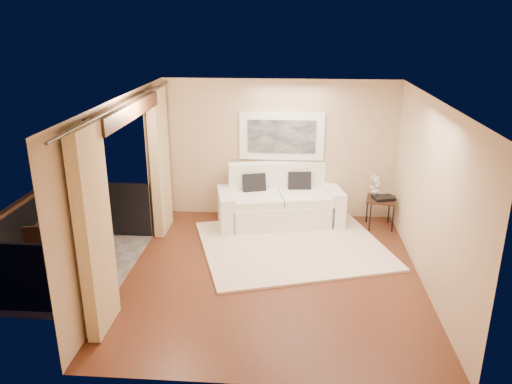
# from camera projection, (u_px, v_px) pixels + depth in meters

# --- Properties ---
(floor) EXTENTS (5.00, 5.00, 0.00)m
(floor) POSITION_uv_depth(u_px,v_px,m) (273.00, 274.00, 7.76)
(floor) COLOR brown
(floor) RESTS_ON ground
(room_shell) EXTENTS (5.00, 6.40, 5.00)m
(room_shell) POSITION_uv_depth(u_px,v_px,m) (125.00, 111.00, 7.08)
(room_shell) COLOR white
(room_shell) RESTS_ON ground
(balcony) EXTENTS (1.81, 2.60, 1.17)m
(balcony) POSITION_uv_depth(u_px,v_px,m) (66.00, 256.00, 7.94)
(balcony) COLOR #605B56
(balcony) RESTS_ON ground
(curtains) EXTENTS (0.16, 4.80, 2.64)m
(curtains) POSITION_uv_depth(u_px,v_px,m) (134.00, 189.00, 7.47)
(curtains) COLOR #D4B983
(curtains) RESTS_ON ground
(artwork) EXTENTS (1.62, 0.07, 0.92)m
(artwork) POSITION_uv_depth(u_px,v_px,m) (282.00, 136.00, 9.54)
(artwork) COLOR white
(artwork) RESTS_ON room_shell
(rug) EXTENTS (3.71, 3.45, 0.04)m
(rug) POSITION_uv_depth(u_px,v_px,m) (292.00, 245.00, 8.70)
(rug) COLOR #FDE7CB
(rug) RESTS_ON floor
(sofa) EXTENTS (2.49, 1.46, 1.12)m
(sofa) POSITION_uv_depth(u_px,v_px,m) (279.00, 203.00, 9.61)
(sofa) COLOR white
(sofa) RESTS_ON floor
(side_table) EXTENTS (0.61, 0.61, 0.57)m
(side_table) POSITION_uv_depth(u_px,v_px,m) (381.00, 202.00, 9.34)
(side_table) COLOR #311B10
(side_table) RESTS_ON floor
(tray) EXTENTS (0.44, 0.37, 0.05)m
(tray) POSITION_uv_depth(u_px,v_px,m) (384.00, 198.00, 9.29)
(tray) COLOR black
(tray) RESTS_ON side_table
(orchid) EXTENTS (0.28, 0.27, 0.44)m
(orchid) POSITION_uv_depth(u_px,v_px,m) (375.00, 185.00, 9.36)
(orchid) COLOR white
(orchid) RESTS_ON side_table
(bistro_table) EXTENTS (0.84, 0.84, 0.84)m
(bistro_table) POSITION_uv_depth(u_px,v_px,m) (64.00, 223.00, 7.72)
(bistro_table) COLOR #311B10
(bistro_table) RESTS_ON balcony
(balcony_chair_far) EXTENTS (0.44, 0.45, 1.00)m
(balcony_chair_far) POSITION_uv_depth(u_px,v_px,m) (76.00, 227.00, 8.03)
(balcony_chair_far) COLOR #311B10
(balcony_chair_far) RESTS_ON balcony
(balcony_chair_near) EXTENTS (0.43, 0.44, 0.87)m
(balcony_chair_near) POSITION_uv_depth(u_px,v_px,m) (37.00, 251.00, 7.39)
(balcony_chair_near) COLOR #311B10
(balcony_chair_near) RESTS_ON balcony
(ice_bucket) EXTENTS (0.18, 0.18, 0.20)m
(ice_bucket) POSITION_uv_depth(u_px,v_px,m) (54.00, 210.00, 7.75)
(ice_bucket) COLOR silver
(ice_bucket) RESTS_ON bistro_table
(candle) EXTENTS (0.06, 0.06, 0.07)m
(candle) POSITION_uv_depth(u_px,v_px,m) (72.00, 213.00, 7.81)
(candle) COLOR red
(candle) RESTS_ON bistro_table
(vase) EXTENTS (0.04, 0.04, 0.18)m
(vase) POSITION_uv_depth(u_px,v_px,m) (58.00, 216.00, 7.53)
(vase) COLOR white
(vase) RESTS_ON bistro_table
(glass_a) EXTENTS (0.06, 0.06, 0.12)m
(glass_a) POSITION_uv_depth(u_px,v_px,m) (69.00, 218.00, 7.55)
(glass_a) COLOR white
(glass_a) RESTS_ON bistro_table
(glass_b) EXTENTS (0.06, 0.06, 0.12)m
(glass_b) POSITION_uv_depth(u_px,v_px,m) (75.00, 214.00, 7.69)
(glass_b) COLOR white
(glass_b) RESTS_ON bistro_table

